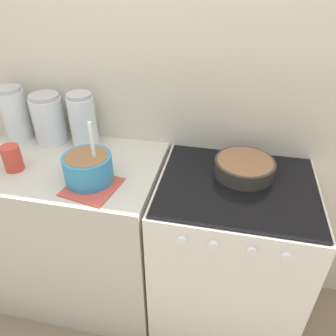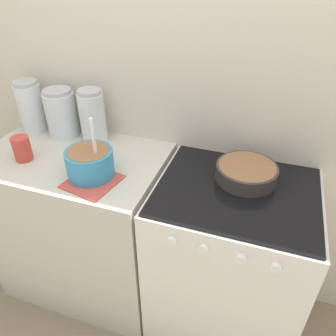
{
  "view_description": "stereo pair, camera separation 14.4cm",
  "coord_description": "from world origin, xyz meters",
  "px_view_note": "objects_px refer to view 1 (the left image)",
  "views": [
    {
      "loc": [
        0.31,
        -0.88,
        1.78
      ],
      "look_at": [
        0.06,
        0.28,
        0.98
      ],
      "focal_mm": 35.0,
      "sensor_mm": 36.0,
      "label": 1
    },
    {
      "loc": [
        0.44,
        -0.85,
        1.78
      ],
      "look_at": [
        0.06,
        0.28,
        0.98
      ],
      "focal_mm": 35.0,
      "sensor_mm": 36.0,
      "label": 2
    }
  ],
  "objects_px": {
    "storage_jar_right": "(83,124)",
    "tin_can": "(12,158)",
    "mixing_bowl": "(88,167)",
    "storage_jar_middle": "(49,122)",
    "storage_jar_left": "(16,117)",
    "stove": "(227,257)",
    "baking_pan": "(244,167)"
  },
  "relations": [
    {
      "from": "storage_jar_right",
      "to": "tin_can",
      "type": "xyz_separation_m",
      "value": [
        -0.23,
        -0.29,
        -0.06
      ]
    },
    {
      "from": "mixing_bowl",
      "to": "tin_can",
      "type": "xyz_separation_m",
      "value": [
        -0.38,
        0.01,
        -0.01
      ]
    },
    {
      "from": "mixing_bowl",
      "to": "storage_jar_right",
      "type": "relative_size",
      "value": 1.05
    },
    {
      "from": "storage_jar_right",
      "to": "mixing_bowl",
      "type": "bearing_deg",
      "value": -63.55
    },
    {
      "from": "storage_jar_middle",
      "to": "storage_jar_right",
      "type": "xyz_separation_m",
      "value": [
        0.19,
        0.0,
        0.01
      ]
    },
    {
      "from": "storage_jar_left",
      "to": "storage_jar_right",
      "type": "relative_size",
      "value": 1.01
    },
    {
      "from": "stove",
      "to": "tin_can",
      "type": "bearing_deg",
      "value": -174.73
    },
    {
      "from": "storage_jar_left",
      "to": "storage_jar_middle",
      "type": "distance_m",
      "value": 0.19
    },
    {
      "from": "storage_jar_right",
      "to": "tin_can",
      "type": "distance_m",
      "value": 0.37
    },
    {
      "from": "mixing_bowl",
      "to": "storage_jar_right",
      "type": "distance_m",
      "value": 0.34
    },
    {
      "from": "stove",
      "to": "tin_can",
      "type": "distance_m",
      "value": 1.15
    },
    {
      "from": "baking_pan",
      "to": "storage_jar_middle",
      "type": "relative_size",
      "value": 1.05
    },
    {
      "from": "mixing_bowl",
      "to": "tin_can",
      "type": "relative_size",
      "value": 2.41
    },
    {
      "from": "stove",
      "to": "storage_jar_left",
      "type": "xyz_separation_m",
      "value": [
        -1.17,
        0.19,
        0.58
      ]
    },
    {
      "from": "storage_jar_left",
      "to": "storage_jar_right",
      "type": "height_order",
      "value": "storage_jar_left"
    },
    {
      "from": "storage_jar_left",
      "to": "storage_jar_right",
      "type": "bearing_deg",
      "value": -0.0
    },
    {
      "from": "stove",
      "to": "mixing_bowl",
      "type": "bearing_deg",
      "value": -170.34
    },
    {
      "from": "storage_jar_middle",
      "to": "storage_jar_right",
      "type": "height_order",
      "value": "storage_jar_right"
    },
    {
      "from": "baking_pan",
      "to": "tin_can",
      "type": "distance_m",
      "value": 1.05
    },
    {
      "from": "storage_jar_left",
      "to": "storage_jar_middle",
      "type": "relative_size",
      "value": 1.09
    },
    {
      "from": "stove",
      "to": "storage_jar_left",
      "type": "distance_m",
      "value": 1.32
    },
    {
      "from": "tin_can",
      "to": "baking_pan",
      "type": "bearing_deg",
      "value": 9.91
    },
    {
      "from": "baking_pan",
      "to": "storage_jar_middle",
      "type": "distance_m",
      "value": 1.01
    },
    {
      "from": "stove",
      "to": "storage_jar_left",
      "type": "relative_size",
      "value": 3.33
    },
    {
      "from": "mixing_bowl",
      "to": "baking_pan",
      "type": "bearing_deg",
      "value": 16.58
    },
    {
      "from": "stove",
      "to": "tin_can",
      "type": "height_order",
      "value": "tin_can"
    },
    {
      "from": "mixing_bowl",
      "to": "storage_jar_right",
      "type": "bearing_deg",
      "value": 116.45
    },
    {
      "from": "storage_jar_right",
      "to": "tin_can",
      "type": "relative_size",
      "value": 2.31
    },
    {
      "from": "baking_pan",
      "to": "storage_jar_right",
      "type": "distance_m",
      "value": 0.82
    },
    {
      "from": "storage_jar_middle",
      "to": "stove",
      "type": "bearing_deg",
      "value": -11.1
    },
    {
      "from": "storage_jar_right",
      "to": "tin_can",
      "type": "bearing_deg",
      "value": -128.63
    },
    {
      "from": "storage_jar_right",
      "to": "stove",
      "type": "bearing_deg",
      "value": -13.68
    }
  ]
}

